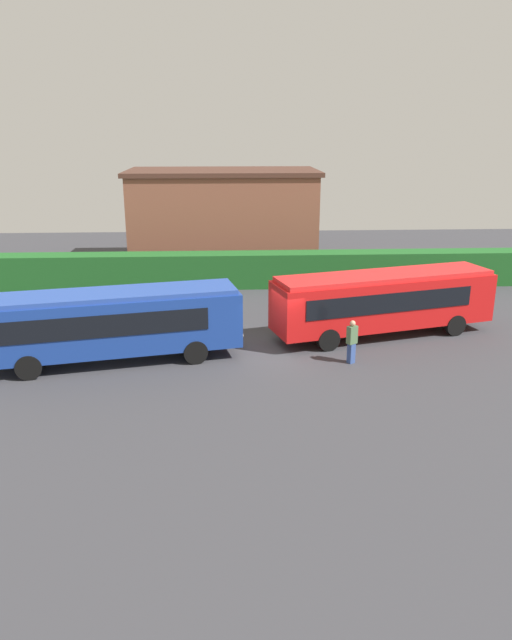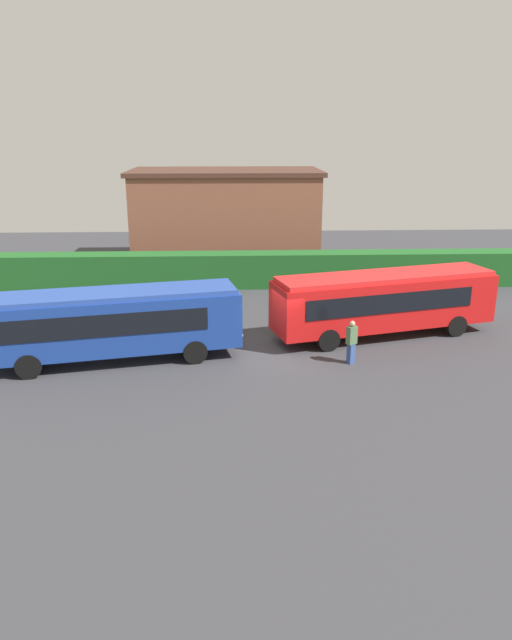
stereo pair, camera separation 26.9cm
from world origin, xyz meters
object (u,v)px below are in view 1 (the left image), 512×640
bus_blue (112,322)px  bus_red (384,300)px  person_center (406,301)px  person_left (352,341)px

bus_blue → bus_red: (11.92, 2.75, -0.02)m
bus_blue → person_center: size_ratio=6.52×
person_center → person_left: bearing=123.6°
person_left → person_center: bearing=114.2°
bus_blue → bus_red: 12.23m
person_left → bus_red: bearing=115.1°
person_left → person_center: person_left is taller
person_left → bus_blue: bearing=-126.2°
bus_blue → person_left: size_ratio=5.86×
person_center → bus_red: bearing=122.6°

